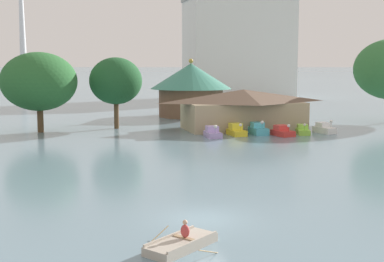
# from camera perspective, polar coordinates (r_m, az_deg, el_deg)

# --- Properties ---
(ground_plane) EXTENTS (2000.00, 2000.00, 0.00)m
(ground_plane) POSITION_cam_1_polar(r_m,az_deg,el_deg) (27.49, 1.15, -9.58)
(ground_plane) COLOR slate
(rowboat_with_rower) EXTENTS (3.68, 3.51, 1.40)m
(rowboat_with_rower) POSITION_cam_1_polar(r_m,az_deg,el_deg) (23.31, -1.16, -12.16)
(rowboat_with_rower) COLOR #ADA393
(rowboat_with_rower) RESTS_ON ground
(pedal_boat_lavender) EXTENTS (1.63, 2.90, 1.48)m
(pedal_boat_lavender) POSITION_cam_1_polar(r_m,az_deg,el_deg) (57.08, 2.26, -0.19)
(pedal_boat_lavender) COLOR #B299D8
(pedal_boat_lavender) RESTS_ON ground
(pedal_boat_yellow) EXTENTS (1.63, 2.83, 1.48)m
(pedal_boat_yellow) POSITION_cam_1_polar(r_m,az_deg,el_deg) (58.66, 4.87, 0.05)
(pedal_boat_yellow) COLOR yellow
(pedal_boat_yellow) RESTS_ON ground
(pedal_boat_cyan) EXTENTS (1.58, 2.79, 1.69)m
(pedal_boat_cyan) POSITION_cam_1_polar(r_m,az_deg,el_deg) (59.63, 7.25, 0.16)
(pedal_boat_cyan) COLOR #4CB7CC
(pedal_boat_cyan) RESTS_ON ground
(pedal_boat_red) EXTENTS (2.08, 2.90, 1.41)m
(pedal_boat_red) POSITION_cam_1_polar(r_m,az_deg,el_deg) (58.92, 9.85, -0.06)
(pedal_boat_red) COLOR red
(pedal_boat_red) RESTS_ON ground
(pedal_boat_lime) EXTENTS (2.11, 3.09, 1.37)m
(pedal_boat_lime) POSITION_cam_1_polar(r_m,az_deg,el_deg) (60.72, 12.00, 0.07)
(pedal_boat_lime) COLOR #8CCC3F
(pedal_boat_lime) RESTS_ON ground
(pedal_boat_white) EXTENTS (1.86, 3.00, 1.60)m
(pedal_boat_white) POSITION_cam_1_polar(r_m,az_deg,el_deg) (62.42, 14.23, 0.25)
(pedal_boat_white) COLOR white
(pedal_boat_white) RESTS_ON ground
(boathouse) EXTENTS (15.23, 8.26, 4.86)m
(boathouse) POSITION_cam_1_polar(r_m,az_deg,el_deg) (64.00, 5.61, 2.48)
(boathouse) COLOR tan
(boathouse) RESTS_ON ground
(green_roof_pavilion) EXTENTS (12.27, 12.27, 8.69)m
(green_roof_pavilion) POSITION_cam_1_polar(r_m,az_deg,el_deg) (79.11, -0.11, 4.84)
(green_roof_pavilion) COLOR brown
(green_roof_pavilion) RESTS_ON ground
(shoreline_tree_tall_left) EXTENTS (8.78, 8.78, 9.31)m
(shoreline_tree_tall_left) POSITION_cam_1_polar(r_m,az_deg,el_deg) (63.21, -16.36, 5.20)
(shoreline_tree_tall_left) COLOR brown
(shoreline_tree_tall_left) RESTS_ON ground
(shoreline_tree_mid) EXTENTS (6.44, 6.44, 8.73)m
(shoreline_tree_mid) POSITION_cam_1_polar(r_m,az_deg,el_deg) (64.77, -8.32, 5.42)
(shoreline_tree_mid) COLOR brown
(shoreline_tree_mid) RESTS_ON ground
(background_building_block) EXTENTS (23.86, 13.18, 22.85)m
(background_building_block) POSITION_cam_1_polar(r_m,az_deg,el_deg) (120.95, 5.09, 9.02)
(background_building_block) COLOR silver
(background_building_block) RESTS_ON ground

